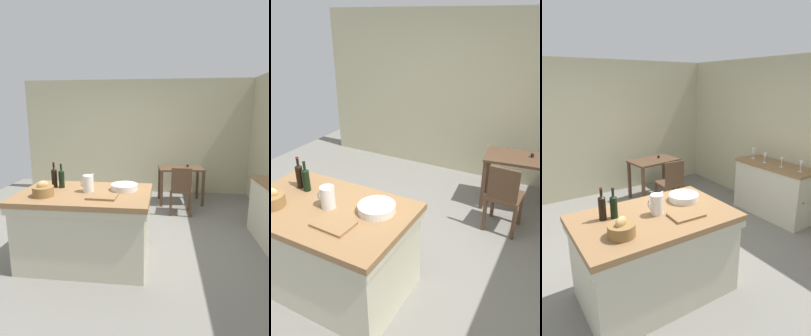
# 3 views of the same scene
# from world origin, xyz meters

# --- Properties ---
(ground_plane) EXTENTS (6.76, 6.76, 0.00)m
(ground_plane) POSITION_xyz_m (0.00, 0.00, 0.00)
(ground_plane) COLOR slate
(wall_back) EXTENTS (5.32, 0.12, 2.60)m
(wall_back) POSITION_xyz_m (0.00, 2.60, 1.30)
(wall_back) COLOR #B7B28E
(wall_back) RESTS_ON ground
(island_table) EXTENTS (1.60, 1.00, 0.90)m
(island_table) POSITION_xyz_m (-0.31, -0.59, 0.49)
(island_table) COLOR olive
(island_table) RESTS_ON ground
(writing_desk) EXTENTS (0.96, 0.66, 0.80)m
(writing_desk) POSITION_xyz_m (0.99, 1.81, 0.63)
(writing_desk) COLOR #513826
(writing_desk) RESTS_ON ground
(wooden_chair) EXTENTS (0.42, 0.42, 0.90)m
(wooden_chair) POSITION_xyz_m (0.96, 1.13, 0.49)
(wooden_chair) COLOR #513826
(wooden_chair) RESTS_ON ground
(pitcher) EXTENTS (0.17, 0.13, 0.25)m
(pitcher) POSITION_xyz_m (-0.28, -0.58, 1.01)
(pitcher) COLOR silver
(pitcher) RESTS_ON island_table
(wash_bowl) EXTENTS (0.34, 0.34, 0.07)m
(wash_bowl) POSITION_xyz_m (0.15, -0.44, 0.94)
(wash_bowl) COLOR silver
(wash_bowl) RESTS_ON island_table
(bread_basket) EXTENTS (0.24, 0.24, 0.18)m
(bread_basket) POSITION_xyz_m (-0.75, -0.80, 0.97)
(bread_basket) COLOR olive
(bread_basket) RESTS_ON island_table
(cutting_board) EXTENTS (0.34, 0.25, 0.02)m
(cutting_board) POSITION_xyz_m (-0.05, -0.78, 0.91)
(cutting_board) COLOR olive
(cutting_board) RESTS_ON island_table
(wine_bottle_dark) EXTENTS (0.07, 0.07, 0.31)m
(wine_bottle_dark) POSITION_xyz_m (-0.67, -0.43, 1.03)
(wine_bottle_dark) COLOR black
(wine_bottle_dark) RESTS_ON island_table
(wine_bottle_amber) EXTENTS (0.07, 0.07, 0.33)m
(wine_bottle_amber) POSITION_xyz_m (-0.78, -0.40, 1.03)
(wine_bottle_amber) COLOR black
(wine_bottle_amber) RESTS_ON island_table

